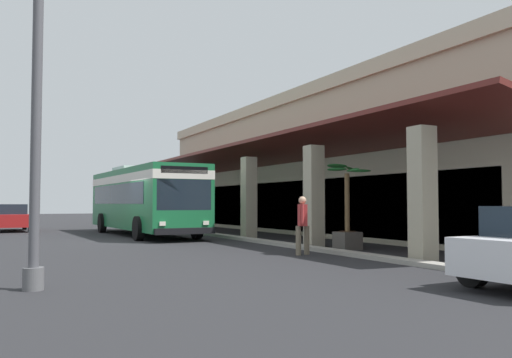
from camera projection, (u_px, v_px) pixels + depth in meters
ground at (297, 236)px, 24.88m from camera, size 120.00×120.00×0.00m
curb_strip at (211, 234)px, 25.13m from camera, size 37.58×0.50×0.12m
plaza_building at (371, 167)px, 29.61m from camera, size 31.62×15.40×7.05m
transit_bus at (143, 196)px, 25.42m from camera, size 11.28×3.05×3.34m
parked_sedan_red at (10, 217)px, 28.98m from camera, size 4.47×2.14×1.47m
pedestrian at (302, 222)px, 15.67m from camera, size 0.60×0.48×1.73m
potted_palm at (347, 224)px, 17.49m from camera, size 1.73×1.82×2.83m
lot_light_pole at (37, 57)px, 9.44m from camera, size 0.60×0.60×7.71m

